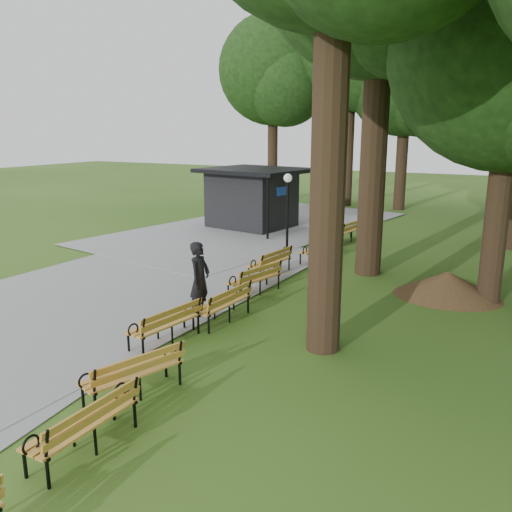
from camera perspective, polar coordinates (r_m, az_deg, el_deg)
The scene contains 15 objects.
ground at distance 10.92m, azimuth -12.24°, elevation -11.14°, with size 100.00×100.00×0.00m, color #355D1A.
path at distance 15.53m, azimuth -16.51°, elevation -3.75°, with size 12.00×38.00×0.06m, color #949496.
person at distance 12.89m, azimuth -6.12°, elevation -2.56°, with size 0.68×0.45×1.88m, color black.
kiosk at distance 24.62m, azimuth -0.46°, elevation 6.32°, with size 4.43×3.85×2.77m, color black, non-canonical shape.
lamp_post at distance 19.76m, azimuth 3.45°, elevation 6.61°, with size 0.32×0.32×2.91m.
dirt_mound at distance 15.40m, azimuth 20.05°, elevation -2.89°, with size 2.43×2.43×0.72m, color #47301C.
bench_1 at distance 8.22m, azimuth -18.25°, elevation -16.82°, with size 1.90×0.64×0.88m, color gold, non-canonical shape.
bench_2 at distance 9.49m, azimuth -13.23°, elevation -12.18°, with size 1.90×0.64×0.88m, color gold, non-canonical shape.
bench_3 at distance 11.56m, azimuth -9.88°, elevation -7.23°, with size 1.90×0.64×0.88m, color gold, non-canonical shape.
bench_4 at distance 12.67m, azimuth -3.73°, elevation -5.17°, with size 1.90×0.64×0.88m, color gold, non-canonical shape.
bench_5 at distance 14.70m, azimuth -0.20°, elevation -2.48°, with size 1.90×0.64×0.88m, color gold, non-canonical shape.
bench_6 at distance 16.51m, azimuth 1.48°, elevation -0.68°, with size 1.90×0.64×0.88m, color gold, non-canonical shape.
bench_7 at distance 18.42m, azimuth 6.69°, elevation 0.74°, with size 1.90×0.64×0.88m, color gold, non-canonical shape.
bench_8 at distance 20.27m, azimuth 7.34°, elevation 1.90°, with size 1.90×0.64×0.88m, color gold, non-canonical shape.
bench_9 at distance 21.94m, azimuth 9.82°, elevation 2.71°, with size 1.90×0.64×0.88m, color gold, non-canonical shape.
Camera 1 is at (6.53, -7.49, 4.51)m, focal length 36.90 mm.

